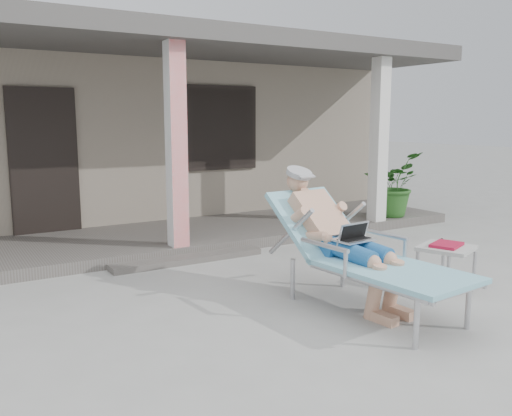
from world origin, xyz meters
TOP-DOWN VIEW (x-y plane):
  - ground at (0.00, 0.00)m, footprint 60.00×60.00m
  - house at (0.00, 6.50)m, footprint 10.40×5.40m
  - porch_deck at (0.00, 3.00)m, footprint 10.00×2.00m
  - porch_overhang at (0.00, 2.95)m, footprint 10.00×2.30m
  - porch_step at (0.00, 1.85)m, footprint 2.00×0.30m
  - lounger at (0.70, -0.42)m, footprint 1.01×2.21m
  - side_table at (2.00, -0.50)m, footprint 0.68×0.68m
  - potted_palm at (4.04, 2.36)m, footprint 1.24×1.17m

SIDE VIEW (x-z plane):
  - ground at x=0.00m, z-range 0.00..0.00m
  - porch_step at x=0.00m, z-range 0.00..0.07m
  - porch_deck at x=0.00m, z-range 0.00..0.15m
  - side_table at x=2.00m, z-range 0.16..0.63m
  - potted_palm at x=4.04m, z-range 0.15..1.25m
  - lounger at x=0.70m, z-range 0.16..1.57m
  - house at x=0.00m, z-range 0.02..3.32m
  - porch_overhang at x=0.00m, z-range 1.36..4.21m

